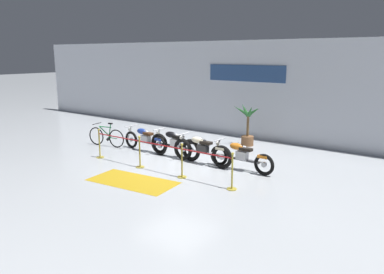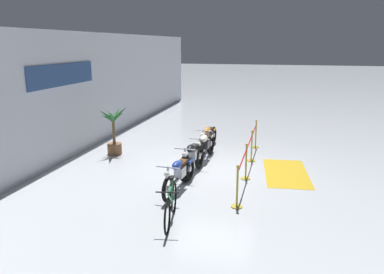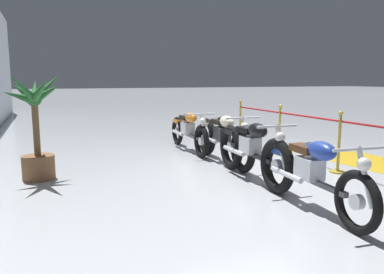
{
  "view_description": "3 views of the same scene",
  "coord_description": "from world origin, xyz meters",
  "views": [
    {
      "loc": [
        7.57,
        -9.47,
        3.62
      ],
      "look_at": [
        0.46,
        0.2,
        0.95
      ],
      "focal_mm": 35.0,
      "sensor_mm": 36.0,
      "label": 1
    },
    {
      "loc": [
        -10.98,
        -1.99,
        3.79
      ],
      "look_at": [
        -0.06,
        0.73,
        0.97
      ],
      "focal_mm": 35.0,
      "sensor_mm": 36.0,
      "label": 2
    },
    {
      "loc": [
        -5.63,
        3.57,
        1.58
      ],
      "look_at": [
        0.18,
        1.28,
        0.61
      ],
      "focal_mm": 35.0,
      "sensor_mm": 36.0,
      "label": 3
    }
  ],
  "objects": [
    {
      "name": "back_wall",
      "position": [
        -0.0,
        5.12,
        2.1
      ],
      "size": [
        28.0,
        0.29,
        4.2
      ],
      "color": "silver",
      "rests_on": "ground"
    },
    {
      "name": "motorcycle_black_1",
      "position": [
        -0.6,
        0.58,
        0.47
      ],
      "size": [
        2.29,
        0.62,
        0.97
      ],
      "color": "black",
      "rests_on": "ground"
    },
    {
      "name": "stanchion_far_left",
      "position": [
        -1.13,
        -1.03,
        0.66
      ],
      "size": [
        5.54,
        0.28,
        1.05
      ],
      "color": "gold",
      "rests_on": "ground"
    },
    {
      "name": "motorcycle_blue_0",
      "position": [
        -2.04,
        0.58,
        0.46
      ],
      "size": [
        2.27,
        0.62,
        0.91
      ],
      "color": "black",
      "rests_on": "ground"
    },
    {
      "name": "motorcycle_cream_2",
      "position": [
        0.66,
        0.46,
        0.47
      ],
      "size": [
        2.39,
        0.62,
        0.96
      ],
      "color": "black",
      "rests_on": "ground"
    },
    {
      "name": "stanchion_mid_right",
      "position": [
        1.0,
        -1.03,
        0.36
      ],
      "size": [
        0.28,
        0.28,
        1.05
      ],
      "color": "gold",
      "rests_on": "ground"
    },
    {
      "name": "floor_banner",
      "position": [
        0.06,
        -2.17,
        0.0
      ],
      "size": [
        2.73,
        1.53,
        0.01
      ],
      "primitive_type": "cube",
      "rotation": [
        0.0,
        0.0,
        0.1
      ],
      "color": "#B78E19",
      "rests_on": "ground"
    },
    {
      "name": "bicycle",
      "position": [
        -3.84,
        0.26,
        0.39
      ],
      "size": [
        1.73,
        0.48,
        0.97
      ],
      "color": "black",
      "rests_on": "ground"
    },
    {
      "name": "ground_plane",
      "position": [
        0.0,
        0.0,
        0.0
      ],
      "size": [
        120.0,
        120.0,
        0.0
      ],
      "primitive_type": "plane",
      "color": "#B2B7BC"
    },
    {
      "name": "stanchion_mid_left",
      "position": [
        -0.74,
        -1.03,
        0.36
      ],
      "size": [
        0.28,
        0.28,
        1.05
      ],
      "color": "gold",
      "rests_on": "ground"
    },
    {
      "name": "stanchion_far_right",
      "position": [
        2.72,
        -1.03,
        0.36
      ],
      "size": [
        0.28,
        0.28,
        1.05
      ],
      "color": "gold",
      "rests_on": "ground"
    },
    {
      "name": "motorcycle_orange_3",
      "position": [
        2.05,
        0.64,
        0.45
      ],
      "size": [
        2.33,
        0.62,
        0.91
      ],
      "color": "black",
      "rests_on": "ground"
    },
    {
      "name": "potted_palm_left_of_row",
      "position": [
        0.65,
        3.72,
        0.82
      ],
      "size": [
        1.13,
        0.9,
        1.73
      ],
      "color": "brown",
      "rests_on": "ground"
    }
  ]
}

